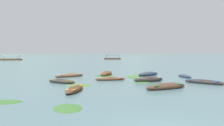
{
  "coord_description": "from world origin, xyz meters",
  "views": [
    {
      "loc": [
        -1.62,
        -7.75,
        3.21
      ],
      "look_at": [
        -3.88,
        29.07,
        1.5
      ],
      "focal_mm": 33.4,
      "sensor_mm": 36.0,
      "label": 1
    }
  ],
  "objects_px": {
    "rowboat_5": "(166,86)",
    "rowboat_1": "(148,74)",
    "rowboat_0": "(110,79)",
    "rowboat_3": "(149,79)",
    "rowboat_6": "(70,75)",
    "rowboat_4": "(74,89)",
    "ferry_0": "(112,59)",
    "rowboat_7": "(62,81)",
    "rowboat_11": "(106,74)",
    "ferry_1": "(10,59)",
    "rowboat_2": "(204,82)",
    "rowboat_9": "(185,76)"
  },
  "relations": [
    {
      "from": "rowboat_0",
      "to": "rowboat_1",
      "type": "relative_size",
      "value": 0.91
    },
    {
      "from": "rowboat_0",
      "to": "rowboat_3",
      "type": "distance_m",
      "value": 4.55
    },
    {
      "from": "rowboat_5",
      "to": "ferry_0",
      "type": "xyz_separation_m",
      "value": [
        -10.32,
        92.03,
        0.24
      ]
    },
    {
      "from": "rowboat_3",
      "to": "rowboat_7",
      "type": "relative_size",
      "value": 1.05
    },
    {
      "from": "rowboat_1",
      "to": "rowboat_11",
      "type": "xyz_separation_m",
      "value": [
        -6.1,
        -0.26,
        0.04
      ]
    },
    {
      "from": "rowboat_2",
      "to": "rowboat_3",
      "type": "distance_m",
      "value": 5.85
    },
    {
      "from": "rowboat_2",
      "to": "rowboat_9",
      "type": "bearing_deg",
      "value": 93.57
    },
    {
      "from": "rowboat_6",
      "to": "rowboat_4",
      "type": "bearing_deg",
      "value": -72.85
    },
    {
      "from": "rowboat_1",
      "to": "rowboat_6",
      "type": "relative_size",
      "value": 1.03
    },
    {
      "from": "rowboat_0",
      "to": "rowboat_3",
      "type": "bearing_deg",
      "value": -10.97
    },
    {
      "from": "rowboat_9",
      "to": "ferry_0",
      "type": "bearing_deg",
      "value": 100.03
    },
    {
      "from": "rowboat_7",
      "to": "rowboat_9",
      "type": "bearing_deg",
      "value": 23.19
    },
    {
      "from": "rowboat_4",
      "to": "rowboat_5",
      "type": "xyz_separation_m",
      "value": [
        8.01,
        1.77,
        0.03
      ]
    },
    {
      "from": "rowboat_5",
      "to": "rowboat_1",
      "type": "bearing_deg",
      "value": 91.72
    },
    {
      "from": "rowboat_1",
      "to": "rowboat_2",
      "type": "height_order",
      "value": "rowboat_1"
    },
    {
      "from": "rowboat_5",
      "to": "ferry_1",
      "type": "bearing_deg",
      "value": 127.26
    },
    {
      "from": "rowboat_5",
      "to": "rowboat_11",
      "type": "bearing_deg",
      "value": 119.98
    },
    {
      "from": "rowboat_5",
      "to": "rowboat_7",
      "type": "height_order",
      "value": "rowboat_5"
    },
    {
      "from": "rowboat_9",
      "to": "ferry_0",
      "type": "distance_m",
      "value": 83.91
    },
    {
      "from": "rowboat_7",
      "to": "rowboat_0",
      "type": "bearing_deg",
      "value": 27.42
    },
    {
      "from": "rowboat_1",
      "to": "rowboat_9",
      "type": "distance_m",
      "value": 5.07
    },
    {
      "from": "rowboat_6",
      "to": "ferry_1",
      "type": "height_order",
      "value": "ferry_1"
    },
    {
      "from": "rowboat_3",
      "to": "rowboat_9",
      "type": "relative_size",
      "value": 1.25
    },
    {
      "from": "rowboat_1",
      "to": "rowboat_6",
      "type": "height_order",
      "value": "rowboat_1"
    },
    {
      "from": "rowboat_1",
      "to": "rowboat_6",
      "type": "distance_m",
      "value": 11.26
    },
    {
      "from": "rowboat_4",
      "to": "rowboat_5",
      "type": "distance_m",
      "value": 8.21
    },
    {
      "from": "rowboat_7",
      "to": "ferry_1",
      "type": "relative_size",
      "value": 0.36
    },
    {
      "from": "rowboat_7",
      "to": "rowboat_6",
      "type": "bearing_deg",
      "value": 97.01
    },
    {
      "from": "rowboat_0",
      "to": "ferry_1",
      "type": "relative_size",
      "value": 0.37
    },
    {
      "from": "rowboat_2",
      "to": "rowboat_9",
      "type": "height_order",
      "value": "rowboat_2"
    },
    {
      "from": "rowboat_0",
      "to": "rowboat_7",
      "type": "xyz_separation_m",
      "value": [
        -5.12,
        -2.65,
        0.01
      ]
    },
    {
      "from": "rowboat_0",
      "to": "rowboat_7",
      "type": "height_order",
      "value": "rowboat_7"
    },
    {
      "from": "rowboat_4",
      "to": "ferry_0",
      "type": "relative_size",
      "value": 0.42
    },
    {
      "from": "rowboat_4",
      "to": "ferry_0",
      "type": "bearing_deg",
      "value": 91.41
    },
    {
      "from": "rowboat_11",
      "to": "ferry_1",
      "type": "relative_size",
      "value": 0.43
    },
    {
      "from": "ferry_0",
      "to": "rowboat_0",
      "type": "bearing_deg",
      "value": -86.8
    },
    {
      "from": "rowboat_2",
      "to": "rowboat_9",
      "type": "xyz_separation_m",
      "value": [
        -0.37,
        5.91,
        -0.03
      ]
    },
    {
      "from": "rowboat_0",
      "to": "rowboat_5",
      "type": "distance_m",
      "value": 7.89
    },
    {
      "from": "rowboat_6",
      "to": "rowboat_9",
      "type": "xyz_separation_m",
      "value": [
        15.65,
        0.37,
        -0.03
      ]
    },
    {
      "from": "rowboat_7",
      "to": "ferry_1",
      "type": "distance_m",
      "value": 85.99
    },
    {
      "from": "rowboat_2",
      "to": "rowboat_11",
      "type": "height_order",
      "value": "rowboat_11"
    },
    {
      "from": "rowboat_5",
      "to": "rowboat_7",
      "type": "bearing_deg",
      "value": 164.14
    },
    {
      "from": "rowboat_0",
      "to": "rowboat_2",
      "type": "height_order",
      "value": "rowboat_2"
    },
    {
      "from": "rowboat_6",
      "to": "rowboat_11",
      "type": "relative_size",
      "value": 0.92
    },
    {
      "from": "rowboat_3",
      "to": "ferry_0",
      "type": "relative_size",
      "value": 0.43
    },
    {
      "from": "rowboat_3",
      "to": "rowboat_0",
      "type": "bearing_deg",
      "value": 169.03
    },
    {
      "from": "rowboat_4",
      "to": "rowboat_7",
      "type": "distance_m",
      "value": 5.44
    },
    {
      "from": "rowboat_2",
      "to": "rowboat_3",
      "type": "height_order",
      "value": "rowboat_3"
    },
    {
      "from": "rowboat_4",
      "to": "ferry_1",
      "type": "bearing_deg",
      "value": 122.58
    },
    {
      "from": "rowboat_7",
      "to": "ferry_0",
      "type": "height_order",
      "value": "ferry_0"
    }
  ]
}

